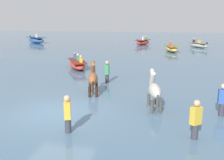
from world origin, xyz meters
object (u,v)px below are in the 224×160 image
at_px(person_onlooker_right, 222,104).
at_px(boat_distant_east, 198,45).
at_px(horse_trailing_pinto, 154,91).
at_px(boat_distant_west, 36,40).
at_px(person_onlooker_left, 195,125).
at_px(horse_lead_chestnut, 93,79).
at_px(boat_mid_channel, 172,49).
at_px(person_wading_mid, 107,75).
at_px(person_spectator_far, 68,119).
at_px(boat_far_offshore, 77,64).
at_px(boat_near_port, 143,42).

bearing_deg(person_onlooker_right, boat_distant_east, 85.71).
relative_size(horse_trailing_pinto, boat_distant_west, 0.51).
distance_m(boat_distant_east, person_onlooker_left, 25.24).
bearing_deg(horse_lead_chestnut, person_onlooker_left, -43.40).
xyz_separation_m(horse_lead_chestnut, horse_trailing_pinto, (2.91, -1.52, -0.00)).
xyz_separation_m(boat_mid_channel, person_wading_mid, (-3.74, -14.31, 0.14)).
xyz_separation_m(person_wading_mid, person_spectator_far, (0.18, -6.55, 0.00)).
xyz_separation_m(boat_far_offshore, person_spectator_far, (3.13, -10.16, 0.16)).
xyz_separation_m(boat_near_port, person_spectator_far, (-0.01, -27.35, 0.14)).
relative_size(horse_lead_chestnut, boat_distant_west, 0.51).
xyz_separation_m(horse_trailing_pinto, boat_distant_west, (-17.23, 23.89, -0.32)).
xyz_separation_m(horse_lead_chestnut, boat_far_offshore, (-2.76, 5.86, -0.40)).
bearing_deg(person_onlooker_right, boat_far_offshore, 136.63).
height_order(boat_distant_east, person_onlooker_left, person_onlooker_left).
bearing_deg(person_onlooker_left, boat_mid_channel, 90.82).
relative_size(boat_far_offshore, person_spectator_far, 1.90).
xyz_separation_m(boat_near_port, boat_distant_west, (-14.69, -0.68, 0.07)).
relative_size(boat_far_offshore, person_wading_mid, 1.90).
bearing_deg(person_spectator_far, boat_distant_east, 75.15).
xyz_separation_m(boat_distant_west, person_onlooker_left, (18.53, -26.36, 0.07)).
height_order(boat_distant_east, person_spectator_far, person_spectator_far).
height_order(horse_lead_chestnut, person_spectator_far, horse_lead_chestnut).
height_order(boat_distant_west, person_spectator_far, boat_distant_west).
height_order(horse_lead_chestnut, boat_distant_east, horse_lead_chestnut).
distance_m(boat_mid_channel, person_onlooker_left, 20.55).
distance_m(boat_distant_east, person_onlooker_right, 22.98).
bearing_deg(person_spectator_far, person_onlooker_right, 26.23).
distance_m(horse_trailing_pinto, boat_distant_east, 23.00).
relative_size(horse_lead_chestnut, boat_far_offshore, 0.61).
distance_m(person_wading_mid, person_onlooker_right, 6.60).
bearing_deg(boat_near_port, horse_trailing_pinto, -84.10).
xyz_separation_m(horse_trailing_pinto, boat_near_port, (-2.54, 24.58, -0.39)).
bearing_deg(person_spectator_far, person_wading_mid, 91.57).
distance_m(boat_far_offshore, person_onlooker_right, 11.20).
relative_size(person_spectator_far, person_onlooker_right, 1.00).
bearing_deg(person_onlooker_left, horse_trailing_pinto, 117.92).
height_order(horse_lead_chestnut, boat_distant_west, horse_lead_chestnut).
bearing_deg(boat_distant_east, person_wading_mid, -110.14).
bearing_deg(horse_lead_chestnut, boat_distant_east, 71.41).
height_order(boat_distant_east, boat_distant_west, boat_distant_west).
xyz_separation_m(boat_mid_channel, boat_distant_west, (-18.24, 5.81, 0.07)).
height_order(boat_near_port, person_onlooker_left, person_onlooker_left).
bearing_deg(boat_mid_channel, person_wading_mid, -104.64).
relative_size(boat_mid_channel, person_spectator_far, 1.84).
distance_m(horse_trailing_pinto, boat_near_port, 24.71).
height_order(boat_distant_east, boat_mid_channel, boat_mid_channel).
bearing_deg(person_spectator_far, horse_trailing_pinto, 47.50).
xyz_separation_m(boat_far_offshore, boat_distant_west, (-11.56, 16.51, 0.09)).
bearing_deg(person_onlooker_right, boat_near_port, 101.37).
bearing_deg(boat_near_port, boat_distant_west, -177.33).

